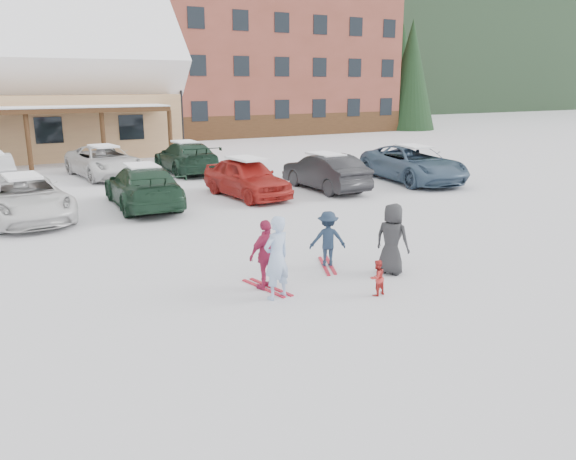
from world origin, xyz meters
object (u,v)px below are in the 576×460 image
child_navy (328,239)px  parked_car_10 (105,162)px  parked_car_5 (325,172)px  child_magenta (267,255)px  parked_car_2 (24,198)px  parked_car_11 (186,157)px  toddler_red (377,278)px  bystander_dark (392,239)px  parked_car_6 (413,164)px  parked_car_4 (247,178)px  parked_car_3 (143,186)px  lamp_post (181,91)px  adult_skier (277,258)px  alpine_hotel (227,31)px

child_navy → parked_car_10: size_ratio=0.26×
parked_car_5 → child_magenta: bearing=50.3°
parked_car_2 → parked_car_11: parked_car_11 is taller
toddler_red → bystander_dark: size_ratio=0.46×
child_magenta → parked_car_6: (11.68, 8.98, 0.03)m
child_magenta → parked_car_4: 10.01m
bystander_dark → parked_car_11: size_ratio=0.32×
toddler_red → parked_car_3: (-2.02, 10.81, 0.36)m
toddler_red → parked_car_2: bearing=-70.1°
lamp_post → parked_car_4: 15.92m
adult_skier → toddler_red: 2.12m
parked_car_2 → parked_car_3: parked_car_3 is taller
parked_car_5 → parked_car_3: bearing=-3.4°
lamp_post → parked_car_6: lamp_post is taller
parked_car_3 → parked_car_11: bearing=-117.1°
child_navy → parked_car_4: size_ratio=0.31×
child_magenta → bystander_dark: 2.99m
child_magenta → parked_car_11: child_magenta is taller
adult_skier → parked_car_2: 10.61m
bystander_dark → parked_car_10: (-3.06, 17.19, -0.09)m
parked_car_6 → parked_car_11: bearing=144.5°
adult_skier → parked_car_2: (-3.95, 9.85, -0.15)m
toddler_red → parked_car_4: (1.92, 10.72, 0.37)m
child_navy → parked_car_4: parked_car_4 is taller
child_magenta → alpine_hotel: bearing=-124.2°
parked_car_6 → parked_car_3: bearing=-175.3°
bystander_dark → parked_car_6: bearing=-68.6°
bystander_dark → alpine_hotel: bearing=-43.2°
alpine_hotel → lamp_post: bearing=-123.4°
bystander_dark → parked_car_10: 17.46m
parked_car_10 → parked_car_11: parked_car_11 is taller
toddler_red → parked_car_2: (-5.84, 10.69, 0.33)m
child_magenta → parked_car_10: child_magenta is taller
alpine_hotel → child_navy: (-12.95, -37.09, -7.96)m
bystander_dark → parked_car_2: (-6.97, 9.73, -0.11)m
toddler_red → parked_car_6: parked_car_6 is taller
adult_skier → parked_car_4: adult_skier is taller
parked_car_11 → lamp_post: bearing=-106.7°
parked_car_5 → alpine_hotel: bearing=-106.5°
lamp_post → parked_car_3: bearing=-113.0°
parked_car_3 → parked_car_10: 7.34m
child_navy → parked_car_5: (5.23, 8.46, 0.07)m
child_navy → child_magenta: size_ratio=0.89×
parked_car_2 → parked_car_5: bearing=-6.4°
alpine_hotel → parked_car_10: bearing=-125.5°
lamp_post → parked_car_5: 15.90m
alpine_hotel → parked_car_10: (-15.01, -21.04, -7.90)m
alpine_hotel → child_navy: alpine_hotel is taller
bystander_dark → parked_car_5: 10.49m
alpine_hotel → adult_skier: size_ratio=18.26×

